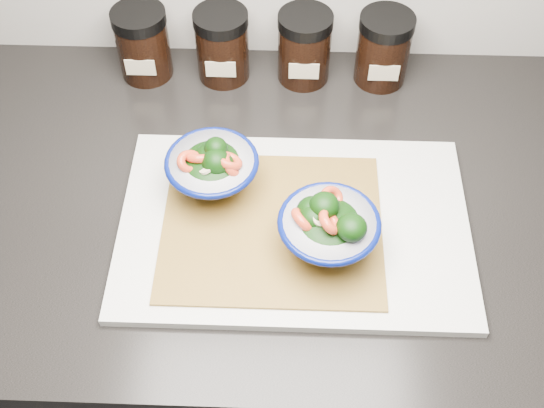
{
  "coord_description": "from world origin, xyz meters",
  "views": [
    {
      "loc": [
        0.08,
        0.87,
        1.62
      ],
      "look_at": [
        0.06,
        1.38,
        0.96
      ],
      "focal_mm": 45.0,
      "sensor_mm": 36.0,
      "label": 1
    }
  ],
  "objects_px": {
    "cutting_board": "(294,226)",
    "bowl_right": "(328,229)",
    "spice_jar_b": "(222,45)",
    "spice_jar_c": "(304,47)",
    "spice_jar_a": "(143,43)",
    "spice_jar_d": "(383,49)",
    "bowl_left": "(213,169)"
  },
  "relations": [
    {
      "from": "bowl_left",
      "to": "spice_jar_b",
      "type": "xyz_separation_m",
      "value": [
        -0.01,
        0.25,
        0.0
      ]
    },
    {
      "from": "bowl_right",
      "to": "spice_jar_b",
      "type": "xyz_separation_m",
      "value": [
        -0.15,
        0.34,
        0.0
      ]
    },
    {
      "from": "cutting_board",
      "to": "bowl_right",
      "type": "height_order",
      "value": "bowl_right"
    },
    {
      "from": "cutting_board",
      "to": "spice_jar_d",
      "type": "bearing_deg",
      "value": 66.64
    },
    {
      "from": "cutting_board",
      "to": "bowl_left",
      "type": "height_order",
      "value": "bowl_left"
    },
    {
      "from": "spice_jar_d",
      "to": "spice_jar_b",
      "type": "bearing_deg",
      "value": 180.0
    },
    {
      "from": "spice_jar_b",
      "to": "spice_jar_c",
      "type": "relative_size",
      "value": 1.0
    },
    {
      "from": "bowl_right",
      "to": "cutting_board",
      "type": "bearing_deg",
      "value": 134.84
    },
    {
      "from": "bowl_right",
      "to": "spice_jar_d",
      "type": "height_order",
      "value": "spice_jar_d"
    },
    {
      "from": "bowl_right",
      "to": "spice_jar_c",
      "type": "relative_size",
      "value": 1.1
    },
    {
      "from": "cutting_board",
      "to": "spice_jar_c",
      "type": "relative_size",
      "value": 3.98
    },
    {
      "from": "spice_jar_b",
      "to": "spice_jar_d",
      "type": "relative_size",
      "value": 1.0
    },
    {
      "from": "bowl_right",
      "to": "spice_jar_c",
      "type": "height_order",
      "value": "spice_jar_c"
    },
    {
      "from": "spice_jar_a",
      "to": "spice_jar_b",
      "type": "relative_size",
      "value": 1.0
    },
    {
      "from": "bowl_left",
      "to": "spice_jar_a",
      "type": "relative_size",
      "value": 1.08
    },
    {
      "from": "spice_jar_a",
      "to": "cutting_board",
      "type": "bearing_deg",
      "value": -51.71
    },
    {
      "from": "bowl_right",
      "to": "spice_jar_b",
      "type": "distance_m",
      "value": 0.37
    },
    {
      "from": "bowl_left",
      "to": "spice_jar_a",
      "type": "height_order",
      "value": "spice_jar_a"
    },
    {
      "from": "bowl_right",
      "to": "spice_jar_b",
      "type": "relative_size",
      "value": 1.1
    },
    {
      "from": "bowl_right",
      "to": "spice_jar_a",
      "type": "distance_m",
      "value": 0.43
    },
    {
      "from": "spice_jar_a",
      "to": "spice_jar_c",
      "type": "xyz_separation_m",
      "value": [
        0.24,
        0.0,
        0.0
      ]
    },
    {
      "from": "bowl_left",
      "to": "spice_jar_a",
      "type": "xyz_separation_m",
      "value": [
        -0.13,
        0.25,
        0.0
      ]
    },
    {
      "from": "bowl_right",
      "to": "spice_jar_d",
      "type": "relative_size",
      "value": 1.1
    },
    {
      "from": "spice_jar_a",
      "to": "spice_jar_b",
      "type": "height_order",
      "value": "same"
    },
    {
      "from": "spice_jar_b",
      "to": "bowl_right",
      "type": "bearing_deg",
      "value": -65.49
    },
    {
      "from": "spice_jar_a",
      "to": "spice_jar_c",
      "type": "distance_m",
      "value": 0.24
    },
    {
      "from": "spice_jar_b",
      "to": "spice_jar_d",
      "type": "distance_m",
      "value": 0.24
    },
    {
      "from": "spice_jar_b",
      "to": "spice_jar_c",
      "type": "bearing_deg",
      "value": 0.0
    },
    {
      "from": "cutting_board",
      "to": "spice_jar_a",
      "type": "distance_m",
      "value": 0.38
    },
    {
      "from": "spice_jar_a",
      "to": "spice_jar_c",
      "type": "bearing_deg",
      "value": 0.0
    },
    {
      "from": "bowl_left",
      "to": "spice_jar_b",
      "type": "distance_m",
      "value": 0.25
    },
    {
      "from": "cutting_board",
      "to": "spice_jar_a",
      "type": "relative_size",
      "value": 3.98
    }
  ]
}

